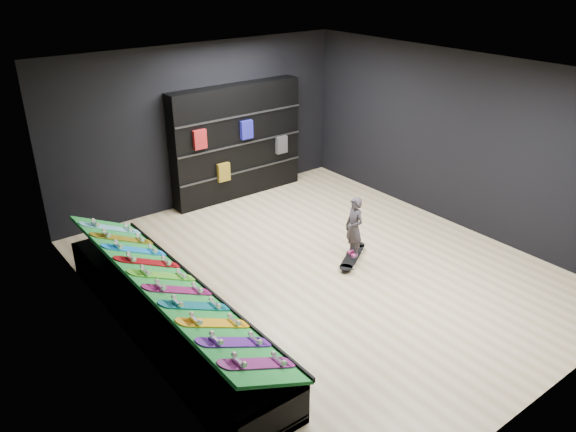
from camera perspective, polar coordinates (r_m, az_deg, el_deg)
floor at (r=8.65m, az=3.45°, el=-5.60°), size 6.00×7.00×0.01m
ceiling at (r=7.57m, az=4.05°, el=14.32°), size 6.00×7.00×0.01m
wall_back at (r=10.72m, az=-8.76°, el=9.10°), size 6.00×0.02×3.00m
wall_front at (r=6.09m, az=25.97°, el=-6.28°), size 6.00×0.02×3.00m
wall_left at (r=6.57m, az=-16.46°, el=-2.28°), size 0.02×7.00×3.00m
wall_right at (r=10.12m, az=16.79°, el=7.33°), size 0.02×7.00×3.00m
display_rack at (r=7.35m, az=-12.00°, el=-10.01°), size 0.90×4.50×0.50m
turf_ramp at (r=7.11m, az=-11.97°, el=-6.83°), size 0.92×4.50×0.46m
back_shelving at (r=11.00m, az=-5.22°, el=7.52°), size 2.75×0.32×2.20m
floor_skateboard at (r=8.96m, az=6.56°, el=-4.25°), size 0.95×0.70×0.09m
child at (r=8.80m, az=6.67°, el=-2.30°), size 0.18×0.24×0.59m
display_board_0 at (r=5.74m, az=-3.08°, el=-14.74°), size 0.93×0.22×0.50m
display_board_1 at (r=6.02m, az=-5.43°, el=-12.65°), size 0.93×0.22×0.50m
display_board_2 at (r=6.31m, az=-7.53°, el=-10.73°), size 0.93×0.22×0.50m
display_board_3 at (r=6.62m, az=-9.41°, el=-8.97°), size 0.93×0.22×0.50m
display_board_4 at (r=6.94m, az=-11.11°, el=-7.37°), size 0.93×0.22×0.50m
display_board_5 at (r=7.27m, az=-12.65°, el=-5.90°), size 0.93×0.22×0.50m
display_board_6 at (r=7.61m, az=-14.04°, el=-4.56°), size 0.93×0.22×0.50m
display_board_7 at (r=7.96m, az=-15.31°, el=-3.33°), size 0.93×0.22×0.50m
display_board_8 at (r=8.31m, az=-16.47°, el=-2.21°), size 0.93×0.22×0.50m
display_board_9 at (r=8.67m, az=-17.53°, el=-1.17°), size 0.93×0.22×0.50m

